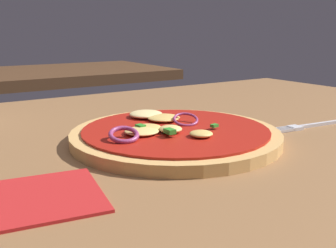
{
  "coord_description": "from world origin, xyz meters",
  "views": [
    {
      "loc": [
        -0.26,
        -0.43,
        0.19
      ],
      "look_at": [
        0.03,
        0.02,
        0.06
      ],
      "focal_mm": 41.48,
      "sensor_mm": 36.0,
      "label": 1
    }
  ],
  "objects": [
    {
      "name": "fork",
      "position": [
        0.25,
        -0.05,
        0.04
      ],
      "size": [
        0.18,
        0.03,
        0.01
      ],
      "color": "silver",
      "rests_on": "dining_table"
    },
    {
      "name": "napkin",
      "position": [
        -0.19,
        -0.09,
        0.04
      ],
      "size": [
        0.15,
        0.13,
        0.0
      ],
      "color": "#B21E1E",
      "rests_on": "dining_table"
    },
    {
      "name": "background_table",
      "position": [
        0.23,
        1.07,
        0.02
      ],
      "size": [
        0.76,
        0.53,
        0.04
      ],
      "color": "#4C301C",
      "rests_on": "ground"
    },
    {
      "name": "pizza",
      "position": [
        0.03,
        0.0,
        0.05
      ],
      "size": [
        0.29,
        0.29,
        0.03
      ],
      "color": "tan",
      "rests_on": "dining_table"
    },
    {
      "name": "dining_table",
      "position": [
        0.0,
        0.0,
        0.02
      ],
      "size": [
        1.36,
        0.88,
        0.04
      ],
      "color": "brown",
      "rests_on": "ground"
    }
  ]
}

